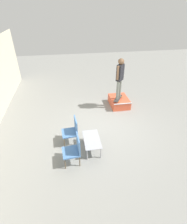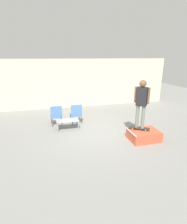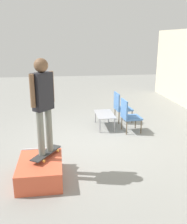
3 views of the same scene
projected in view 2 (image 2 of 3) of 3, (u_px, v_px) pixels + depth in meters
The scene contains 8 objects.
ground_plane at pixel (95, 133), 7.51m from camera, with size 24.00×24.00×0.00m, color gray.
house_wall_back at pixel (78, 84), 10.97m from camera, with size 12.00×0.06×3.00m.
skate_ramp_box at pixel (144, 135), 6.82m from camera, with size 1.15×0.84×0.41m.
skateboard_on_ramp at pixel (139, 128), 6.80m from camera, with size 0.78×0.59×0.07m.
person_skater at pixel (142, 100), 6.46m from camera, with size 0.44×0.42×1.84m.
coffee_table at pixel (68, 121), 7.74m from camera, with size 0.99×0.54×0.43m.
patio_chair_left at pixel (56, 115), 8.16m from camera, with size 0.56×0.56×0.97m.
patio_chair_right at pixel (76, 113), 8.38m from camera, with size 0.56×0.56×0.97m.
Camera 2 is at (-1.77, -6.65, 3.13)m, focal length 28.00 mm.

